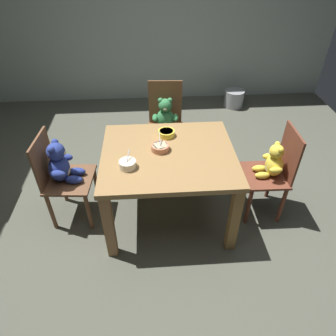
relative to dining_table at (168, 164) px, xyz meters
name	(u,v)px	position (x,y,z in m)	size (l,w,h in m)	color
ground_plane	(168,214)	(0.00, 0.00, -0.61)	(5.20, 5.20, 0.04)	#4B4D41
wall_rear	(155,2)	(0.00, 2.56, 0.77)	(5.20, 0.08, 2.72)	#909C95
dining_table	(168,164)	(0.00, 0.00, 0.00)	(1.09, 0.95, 0.71)	olive
teddy_chair_near_left	(61,169)	(-0.91, 0.06, -0.06)	(0.42, 0.44, 0.85)	brown
teddy_chair_far_center	(165,120)	(0.03, 0.85, -0.07)	(0.41, 0.44, 0.91)	brown
teddy_chair_near_right	(272,167)	(0.91, 0.00, -0.09)	(0.37, 0.40, 0.87)	brown
porridge_bowl_yellow_far_center	(167,133)	(0.00, 0.26, 0.14)	(0.15, 0.15, 0.05)	yellow
porridge_bowl_cream_near_left	(128,164)	(-0.32, -0.17, 0.15)	(0.13, 0.14, 0.12)	beige
porridge_bowl_terracotta_center	(160,147)	(-0.06, 0.05, 0.14)	(0.15, 0.16, 0.12)	#BB7150
metal_pail	(234,98)	(1.14, 2.15, -0.47)	(0.29, 0.29, 0.25)	#93969B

